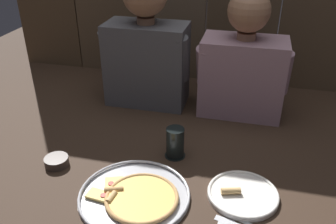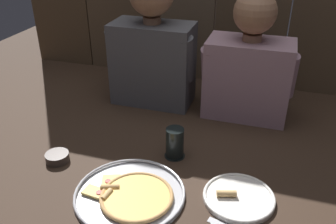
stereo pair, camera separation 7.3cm
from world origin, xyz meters
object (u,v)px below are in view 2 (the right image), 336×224
Objects in this scene: dipping_bowl at (57,157)px; diner_left at (152,43)px; diner_right at (249,62)px; pizza_tray at (131,194)px; drinking_glass at (175,143)px; dinner_plate at (238,197)px.

dipping_bowl is 0.67m from diner_left.
diner_left is 1.10× the size of diner_right.
diner_left is 0.45m from diner_right.
pizza_tray is 0.28m from drinking_glass.
drinking_glass is 0.53m from diner_left.
pizza_tray is at bearing -164.61° from dinner_plate.
drinking_glass is (-0.27, 0.17, 0.05)m from dinner_plate.
drinking_glass is at bearing 21.46° from dipping_bowl.
dinner_plate is (0.34, 0.09, -0.00)m from pizza_tray.
dipping_bowl is 0.16× the size of diner_right.
diner_left is (-0.50, 0.59, 0.29)m from dinner_plate.
dipping_bowl is (-0.68, 0.01, 0.01)m from dinner_plate.
dinner_plate is at bearing -49.58° from diner_left.
pizza_tray is 0.36m from dipping_bowl.
pizza_tray is at bearing -112.51° from diner_right.
pizza_tray is 1.57× the size of dinner_plate.
diner_left is at bearing 130.42° from dinner_plate.
dipping_bowl is 0.88m from diner_right.
drinking_glass is at bearing -116.81° from diner_right.
diner_left is at bearing 103.42° from pizza_tray.
dinner_plate is 0.64m from diner_right.
diner_right is (0.62, 0.58, 0.24)m from dipping_bowl.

